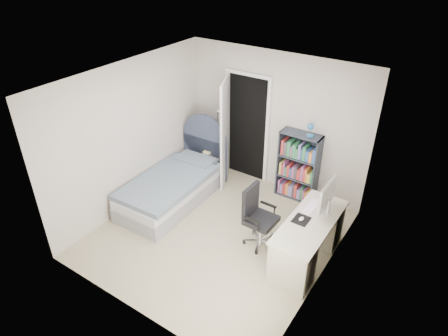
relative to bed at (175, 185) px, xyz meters
The scene contains 8 objects.
room_shell 1.56m from the bed, 18.18° to the right, with size 3.50×3.70×2.60m.
door 1.45m from the bed, 68.17° to the left, with size 0.92×0.77×2.06m.
bed is the anchor object (origin of this frame).
nightstand 0.95m from the bed, 84.32° to the left, with size 0.38×0.38×0.57m.
floor_lamp 1.17m from the bed, 82.38° to the left, with size 0.20×0.20×1.38m.
bookcase 2.18m from the bed, 35.91° to the left, with size 0.70×0.30×1.48m.
desk 2.58m from the bed, ahead, with size 0.59×1.48×1.21m.
office_chair 1.79m from the bed, ahead, with size 0.50×0.51×0.98m.
Camera 1 is at (2.81, -4.02, 4.16)m, focal length 32.00 mm.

